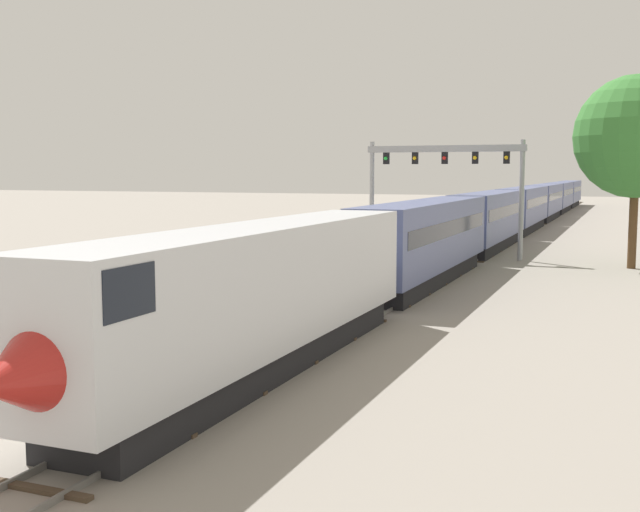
% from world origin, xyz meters
% --- Properties ---
extents(ground_plane, '(400.00, 400.00, 0.00)m').
position_xyz_m(ground_plane, '(0.00, 0.00, 0.00)').
color(ground_plane, gray).
extents(track_main, '(2.60, 200.00, 0.16)m').
position_xyz_m(track_main, '(2.00, 60.00, 0.07)').
color(track_main, slate).
rests_on(track_main, ground).
extents(track_near, '(2.60, 160.00, 0.16)m').
position_xyz_m(track_near, '(-3.50, 40.00, 0.07)').
color(track_near, slate).
rests_on(track_near, ground).
extents(passenger_train, '(3.04, 153.21, 4.80)m').
position_xyz_m(passenger_train, '(2.00, 70.43, 2.61)').
color(passenger_train, silver).
rests_on(passenger_train, ground).
extents(signal_gantry, '(12.10, 0.49, 8.84)m').
position_xyz_m(signal_gantry, '(-0.25, 40.46, 6.46)').
color(signal_gantry, '#999BA0').
rests_on(signal_gantry, ground).
extents(trackside_tree_left, '(8.21, 8.21, 12.95)m').
position_xyz_m(trackside_tree_left, '(13.15, 38.37, 8.82)').
color(trackside_tree_left, brown).
rests_on(trackside_tree_left, ground).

